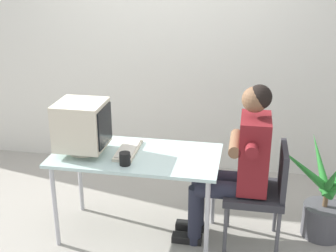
{
  "coord_description": "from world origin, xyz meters",
  "views": [
    {
      "loc": [
        0.83,
        -3.09,
        2.18
      ],
      "look_at": [
        0.25,
        0.0,
        0.97
      ],
      "focal_mm": 48.28,
      "sensor_mm": 36.0,
      "label": 1
    }
  ],
  "objects_px": {
    "keyboard": "(128,150)",
    "desk_mug": "(125,159)",
    "office_chair": "(262,188)",
    "potted_plant": "(325,199)",
    "person_seated": "(239,161)",
    "desk": "(136,161)",
    "crt_monitor": "(82,125)"
  },
  "relations": [
    {
      "from": "office_chair",
      "to": "crt_monitor",
      "type": "bearing_deg",
      "value": -176.27
    },
    {
      "from": "crt_monitor",
      "to": "office_chair",
      "type": "bearing_deg",
      "value": 3.73
    },
    {
      "from": "office_chair",
      "to": "person_seated",
      "type": "relative_size",
      "value": 0.64
    },
    {
      "from": "person_seated",
      "to": "potted_plant",
      "type": "height_order",
      "value": "person_seated"
    },
    {
      "from": "person_seated",
      "to": "crt_monitor",
      "type": "bearing_deg",
      "value": -175.68
    },
    {
      "from": "desk",
      "to": "desk_mug",
      "type": "distance_m",
      "value": 0.23
    },
    {
      "from": "desk",
      "to": "desk_mug",
      "type": "height_order",
      "value": "desk_mug"
    },
    {
      "from": "office_chair",
      "to": "desk_mug",
      "type": "relative_size",
      "value": 8.7
    },
    {
      "from": "office_chair",
      "to": "person_seated",
      "type": "distance_m",
      "value": 0.29
    },
    {
      "from": "crt_monitor",
      "to": "person_seated",
      "type": "bearing_deg",
      "value": 4.32
    },
    {
      "from": "keyboard",
      "to": "desk_mug",
      "type": "distance_m",
      "value": 0.24
    },
    {
      "from": "desk",
      "to": "potted_plant",
      "type": "bearing_deg",
      "value": 9.9
    },
    {
      "from": "person_seated",
      "to": "potted_plant",
      "type": "relative_size",
      "value": 1.61
    },
    {
      "from": "potted_plant",
      "to": "office_chair",
      "type": "bearing_deg",
      "value": -157.19
    },
    {
      "from": "keyboard",
      "to": "potted_plant",
      "type": "height_order",
      "value": "potted_plant"
    },
    {
      "from": "desk",
      "to": "crt_monitor",
      "type": "distance_m",
      "value": 0.5
    },
    {
      "from": "crt_monitor",
      "to": "keyboard",
      "type": "bearing_deg",
      "value": 13.42
    },
    {
      "from": "desk_mug",
      "to": "potted_plant",
      "type": "bearing_deg",
      "value": 16.69
    },
    {
      "from": "office_chair",
      "to": "person_seated",
      "type": "xyz_separation_m",
      "value": [
        -0.19,
        -0.0,
        0.21
      ]
    },
    {
      "from": "potted_plant",
      "to": "person_seated",
      "type": "bearing_deg",
      "value": -162.93
    },
    {
      "from": "person_seated",
      "to": "desk_mug",
      "type": "bearing_deg",
      "value": -163.63
    },
    {
      "from": "keyboard",
      "to": "desk_mug",
      "type": "xyz_separation_m",
      "value": [
        0.04,
        -0.23,
        0.03
      ]
    },
    {
      "from": "keyboard",
      "to": "person_seated",
      "type": "height_order",
      "value": "person_seated"
    },
    {
      "from": "keyboard",
      "to": "person_seated",
      "type": "bearing_deg",
      "value": 0.68
    },
    {
      "from": "desk",
      "to": "person_seated",
      "type": "height_order",
      "value": "person_seated"
    },
    {
      "from": "office_chair",
      "to": "desk",
      "type": "bearing_deg",
      "value": -177.43
    },
    {
      "from": "person_seated",
      "to": "desk_mug",
      "type": "relative_size",
      "value": 13.58
    },
    {
      "from": "keyboard",
      "to": "office_chair",
      "type": "relative_size",
      "value": 0.49
    },
    {
      "from": "office_chair",
      "to": "person_seated",
      "type": "height_order",
      "value": "person_seated"
    },
    {
      "from": "keyboard",
      "to": "person_seated",
      "type": "distance_m",
      "value": 0.86
    },
    {
      "from": "keyboard",
      "to": "office_chair",
      "type": "bearing_deg",
      "value": 0.56
    },
    {
      "from": "crt_monitor",
      "to": "desk_mug",
      "type": "relative_size",
      "value": 4.26
    }
  ]
}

